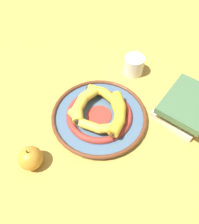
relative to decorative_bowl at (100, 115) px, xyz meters
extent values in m
plane|color=gold|center=(-0.03, 0.00, -0.02)|extent=(2.80, 2.80, 0.00)
cylinder|color=slate|center=(0.00, 0.00, -0.01)|extent=(0.32, 0.32, 0.02)
torus|color=#AD382D|center=(0.00, 0.00, 0.00)|extent=(0.23, 0.23, 0.02)
cylinder|color=#AD382D|center=(0.00, 0.00, 0.00)|extent=(0.09, 0.09, 0.00)
torus|color=brown|center=(0.00, 0.00, 0.00)|extent=(0.34, 0.34, 0.01)
cylinder|color=yellow|center=(-0.09, 0.00, 0.04)|extent=(0.06, 0.07, 0.04)
cylinder|color=yellow|center=(-0.06, -0.04, 0.04)|extent=(0.07, 0.07, 0.04)
cylinder|color=yellow|center=(-0.01, -0.08, 0.04)|extent=(0.07, 0.06, 0.04)
sphere|color=yellow|center=(-0.08, -0.02, 0.04)|extent=(0.04, 0.04, 0.04)
sphere|color=yellow|center=(-0.04, -0.06, 0.04)|extent=(0.04, 0.04, 0.04)
cone|color=#472D19|center=(-0.10, 0.03, 0.04)|extent=(0.04, 0.04, 0.03)
sphere|color=black|center=(0.02, -0.09, 0.04)|extent=(0.02, 0.02, 0.02)
cylinder|color=yellow|center=(-0.02, -0.06, 0.03)|extent=(0.06, 0.05, 0.03)
cylinder|color=yellow|center=(0.03, -0.06, 0.03)|extent=(0.06, 0.04, 0.03)
cylinder|color=yellow|center=(0.08, -0.05, 0.03)|extent=(0.06, 0.06, 0.03)
sphere|color=yellow|center=(0.00, -0.07, 0.03)|extent=(0.03, 0.03, 0.03)
sphere|color=yellow|center=(0.06, -0.06, 0.03)|extent=(0.03, 0.03, 0.03)
cone|color=#472D19|center=(-0.05, -0.04, 0.03)|extent=(0.04, 0.03, 0.02)
sphere|color=black|center=(0.11, -0.03, 0.03)|extent=(0.02, 0.02, 0.02)
cylinder|color=yellow|center=(0.08, -0.01, 0.04)|extent=(0.04, 0.06, 0.04)
cylinder|color=yellow|center=(0.06, 0.04, 0.04)|extent=(0.06, 0.07, 0.04)
cylinder|color=yellow|center=(0.03, 0.07, 0.04)|extent=(0.07, 0.06, 0.04)
sphere|color=yellow|center=(0.08, 0.01, 0.04)|extent=(0.04, 0.04, 0.04)
sphere|color=yellow|center=(0.05, 0.06, 0.04)|extent=(0.04, 0.04, 0.04)
cone|color=#472D19|center=(0.08, -0.04, 0.04)|extent=(0.03, 0.04, 0.03)
sphere|color=black|center=(0.00, 0.09, 0.04)|extent=(0.02, 0.02, 0.02)
cylinder|color=yellow|center=(0.02, 0.08, 0.03)|extent=(0.06, 0.03, 0.03)
cylinder|color=yellow|center=(-0.03, 0.06, 0.03)|extent=(0.07, 0.06, 0.03)
cylinder|color=yellow|center=(-0.08, 0.02, 0.03)|extent=(0.06, 0.07, 0.03)
sphere|color=yellow|center=(-0.01, 0.08, 0.03)|extent=(0.03, 0.03, 0.03)
sphere|color=yellow|center=(-0.06, 0.05, 0.03)|extent=(0.03, 0.03, 0.03)
cone|color=#472D19|center=(0.06, 0.08, 0.03)|extent=(0.03, 0.02, 0.02)
sphere|color=black|center=(-0.09, -0.01, 0.03)|extent=(0.02, 0.02, 0.02)
cube|color=silver|center=(-0.17, -0.25, 0.00)|extent=(0.19, 0.21, 0.03)
cube|color=white|center=(-0.17, -0.26, 0.00)|extent=(0.17, 0.20, 0.02)
cube|color=#B28933|center=(-0.18, -0.26, 0.03)|extent=(0.18, 0.17, 0.03)
cube|color=white|center=(-0.18, -0.26, 0.03)|extent=(0.16, 0.16, 0.02)
cube|color=#4C754C|center=(-0.17, -0.25, 0.05)|extent=(0.20, 0.24, 0.02)
cube|color=white|center=(-0.17, -0.26, 0.05)|extent=(0.19, 0.23, 0.02)
cylinder|color=white|center=(0.10, -0.26, 0.02)|extent=(0.08, 0.08, 0.08)
cylinder|color=#331C0F|center=(0.10, -0.26, 0.05)|extent=(0.07, 0.07, 0.00)
torus|color=white|center=(0.14, -0.30, 0.02)|extent=(0.04, 0.05, 0.06)
sphere|color=gold|center=(-0.01, 0.27, 0.02)|extent=(0.07, 0.07, 0.07)
cylinder|color=#4C3319|center=(-0.01, 0.27, 0.06)|extent=(0.00, 0.00, 0.01)
camera|label=1|loc=(-0.36, 0.27, 0.63)|focal=35.00mm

